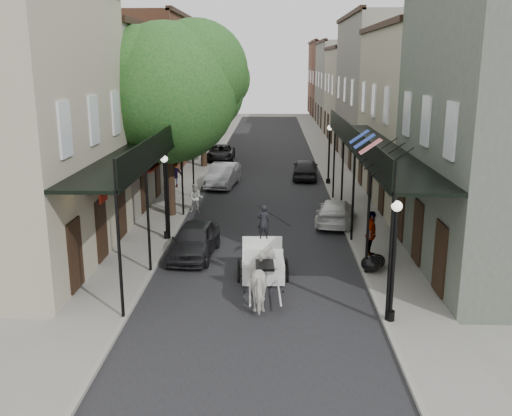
# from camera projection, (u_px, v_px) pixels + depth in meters

# --- Properties ---
(ground) EXTENTS (140.00, 140.00, 0.00)m
(ground) POSITION_uv_depth(u_px,v_px,m) (256.00, 296.00, 19.27)
(ground) COLOR gray
(ground) RESTS_ON ground
(road) EXTENTS (8.00, 90.00, 0.01)m
(road) POSITION_uv_depth(u_px,v_px,m) (265.00, 178.00, 38.63)
(road) COLOR black
(road) RESTS_ON ground
(sidewalk_left) EXTENTS (2.20, 90.00, 0.12)m
(sidewalk_left) POSITION_uv_depth(u_px,v_px,m) (191.00, 177.00, 38.76)
(sidewalk_left) COLOR gray
(sidewalk_left) RESTS_ON ground
(sidewalk_right) EXTENTS (2.20, 90.00, 0.12)m
(sidewalk_right) POSITION_uv_depth(u_px,v_px,m) (339.00, 178.00, 38.47)
(sidewalk_right) COLOR gray
(sidewalk_right) RESTS_ON ground
(building_row_left) EXTENTS (5.00, 80.00, 10.50)m
(building_row_left) POSITION_uv_depth(u_px,v_px,m) (163.00, 92.00, 47.25)
(building_row_left) COLOR #9D977E
(building_row_left) RESTS_ON ground
(building_row_right) EXTENTS (5.00, 80.00, 10.50)m
(building_row_right) POSITION_uv_depth(u_px,v_px,m) (371.00, 92.00, 46.76)
(building_row_right) COLOR slate
(building_row_right) RESTS_ON ground
(gallery_left) EXTENTS (2.20, 18.05, 4.88)m
(gallery_left) POSITION_uv_depth(u_px,v_px,m) (152.00, 146.00, 25.15)
(gallery_left) COLOR black
(gallery_left) RESTS_ON sidewalk_left
(gallery_right) EXTENTS (2.20, 18.05, 4.88)m
(gallery_right) POSITION_uv_depth(u_px,v_px,m) (370.00, 147.00, 24.88)
(gallery_right) COLOR black
(gallery_right) RESTS_ON sidewalk_right
(tree_near) EXTENTS (7.31, 6.80, 9.63)m
(tree_near) POSITION_uv_depth(u_px,v_px,m) (176.00, 87.00, 27.63)
(tree_near) COLOR #382619
(tree_near) RESTS_ON sidewalk_left
(tree_far) EXTENTS (6.45, 6.00, 8.61)m
(tree_far) POSITION_uv_depth(u_px,v_px,m) (207.00, 88.00, 41.34)
(tree_far) COLOR #382619
(tree_far) RESTS_ON sidewalk_left
(lamppost_right_near) EXTENTS (0.32, 0.32, 3.71)m
(lamppost_right_near) POSITION_uv_depth(u_px,v_px,m) (393.00, 260.00, 16.70)
(lamppost_right_near) COLOR black
(lamppost_right_near) RESTS_ON sidewalk_right
(lamppost_left) EXTENTS (0.32, 0.32, 3.71)m
(lamppost_left) POSITION_uv_depth(u_px,v_px,m) (166.00, 196.00, 24.68)
(lamppost_left) COLOR black
(lamppost_left) RESTS_ON sidewalk_left
(lamppost_right_far) EXTENTS (0.32, 0.32, 3.71)m
(lamppost_right_far) POSITION_uv_depth(u_px,v_px,m) (329.00, 153.00, 36.07)
(lamppost_right_far) COLOR black
(lamppost_right_far) RESTS_ON sidewalk_right
(horse) EXTENTS (1.04, 2.12, 1.76)m
(horse) POSITION_uv_depth(u_px,v_px,m) (265.00, 280.00, 18.34)
(horse) COLOR silver
(horse) RESTS_ON ground
(carriage) EXTENTS (1.90, 2.65, 2.94)m
(carriage) POSITION_uv_depth(u_px,v_px,m) (263.00, 245.00, 20.92)
(carriage) COLOR black
(carriage) RESTS_ON ground
(pedestrian_walking) EXTENTS (0.78, 0.62, 1.53)m
(pedestrian_walking) POSITION_uv_depth(u_px,v_px,m) (196.00, 198.00, 29.74)
(pedestrian_walking) COLOR #B3B5AA
(pedestrian_walking) RESTS_ON ground
(pedestrian_sidewalk_left) EXTENTS (1.27, 1.11, 1.71)m
(pedestrian_sidewalk_left) POSITION_uv_depth(u_px,v_px,m) (175.00, 173.00, 35.26)
(pedestrian_sidewalk_left) COLOR gray
(pedestrian_sidewalk_left) RESTS_ON sidewalk_left
(pedestrian_sidewalk_right) EXTENTS (0.72, 1.18, 1.88)m
(pedestrian_sidewalk_right) POSITION_uv_depth(u_px,v_px,m) (371.00, 234.00, 22.52)
(pedestrian_sidewalk_right) COLOR gray
(pedestrian_sidewalk_right) RESTS_ON sidewalk_right
(car_left_near) EXTENTS (1.95, 4.18, 1.38)m
(car_left_near) POSITION_uv_depth(u_px,v_px,m) (195.00, 240.00, 23.04)
(car_left_near) COLOR black
(car_left_near) RESTS_ON ground
(car_left_mid) EXTENTS (2.10, 4.54, 1.44)m
(car_left_mid) POSITION_uv_depth(u_px,v_px,m) (223.00, 175.00, 36.06)
(car_left_mid) COLOR #97969B
(car_left_mid) RESTS_ON ground
(car_left_far) EXTENTS (2.21, 4.62, 1.27)m
(car_left_far) POSITION_uv_depth(u_px,v_px,m) (221.00, 153.00, 45.26)
(car_left_far) COLOR black
(car_left_far) RESTS_ON ground
(car_right_near) EXTENTS (2.41, 4.36, 1.19)m
(car_right_near) POSITION_uv_depth(u_px,v_px,m) (335.00, 212.00, 27.73)
(car_right_near) COLOR silver
(car_right_near) RESTS_ON ground
(car_right_far) EXTENTS (1.95, 4.18, 1.39)m
(car_right_far) POSITION_uv_depth(u_px,v_px,m) (306.00, 169.00, 38.38)
(car_right_far) COLOR black
(car_right_far) RESTS_ON ground
(trash_bags) EXTENTS (0.99, 1.14, 0.62)m
(trash_bags) POSITION_uv_depth(u_px,v_px,m) (373.00, 263.00, 21.25)
(trash_bags) COLOR black
(trash_bags) RESTS_ON sidewalk_right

